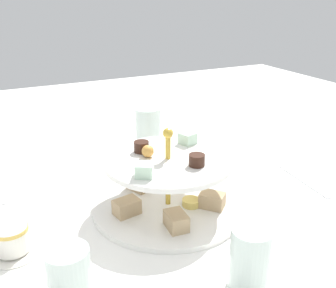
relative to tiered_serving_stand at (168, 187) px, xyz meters
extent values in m
plane|color=white|center=(0.00, 0.00, -0.05)|extent=(2.40, 2.40, 0.00)
cylinder|color=white|center=(0.00, 0.00, -0.04)|extent=(0.31, 0.31, 0.01)
cylinder|color=white|center=(0.00, 0.00, 0.06)|extent=(0.25, 0.25, 0.01)
cylinder|color=gold|center=(0.00, 0.00, 0.03)|extent=(0.01, 0.01, 0.16)
sphere|color=gold|center=(0.00, 0.00, 0.12)|extent=(0.02, 0.02, 0.02)
cube|color=tan|center=(-0.09, 0.00, -0.02)|extent=(0.05, 0.04, 0.03)
cube|color=tan|center=(-0.03, -0.08, -0.02)|extent=(0.04, 0.05, 0.03)
cube|color=tan|center=(0.07, -0.05, -0.02)|extent=(0.06, 0.06, 0.03)
cube|color=tan|center=(0.07, 0.05, -0.02)|extent=(0.06, 0.05, 0.03)
cube|color=tan|center=(-0.03, 0.08, -0.02)|extent=(0.05, 0.06, 0.03)
cylinder|color=#E5C660|center=(0.04, -0.03, -0.03)|extent=(0.04, 0.04, 0.01)
cylinder|color=#381E14|center=(-0.03, 0.05, 0.07)|extent=(0.03, 0.03, 0.02)
cylinder|color=#381E14|center=(0.03, -0.05, 0.07)|extent=(0.03, 0.03, 0.02)
cube|color=silver|center=(0.07, 0.05, 0.08)|extent=(0.04, 0.04, 0.02)
cube|color=silver|center=(-0.07, -0.05, 0.08)|extent=(0.04, 0.04, 0.02)
sphere|color=gold|center=(-0.03, 0.02, 0.08)|extent=(0.02, 0.02, 0.02)
cylinder|color=silver|center=(0.08, 0.27, 0.02)|extent=(0.07, 0.07, 0.13)
cylinder|color=silver|center=(-0.24, -0.16, -0.01)|extent=(0.06, 0.06, 0.08)
cylinder|color=white|center=(-0.30, -0.02, -0.04)|extent=(0.09, 0.09, 0.01)
cylinder|color=white|center=(-0.30, -0.02, -0.02)|extent=(0.06, 0.06, 0.04)
cylinder|color=gold|center=(-0.30, -0.02, 0.00)|extent=(0.06, 0.06, 0.01)
cube|color=silver|center=(0.33, -0.03, -0.05)|extent=(0.03, 0.17, 0.00)
cube|color=silver|center=(-0.25, 0.23, -0.05)|extent=(0.12, 0.14, 0.00)
cylinder|color=silver|center=(0.01, -0.26, 0.00)|extent=(0.06, 0.06, 0.10)
camera|label=1|loc=(-0.31, -0.63, 0.37)|focal=42.28mm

